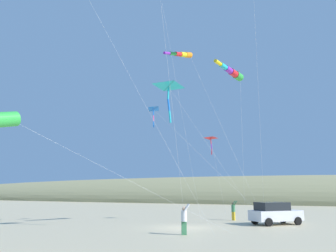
{
  "coord_description": "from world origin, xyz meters",
  "views": [
    {
      "loc": [
        -26.22,
        -9.34,
        2.95
      ],
      "look_at": [
        -2.65,
        0.28,
        7.53
      ],
      "focal_mm": 37.4,
      "sensor_mm": 36.0,
      "label": 1
    }
  ],
  "objects_px": {
    "person_child_green_jacket": "(233,209)",
    "kite_delta_black_fish_shape": "(169,86)",
    "kite_windsock_yellow_midlevel": "(182,55)",
    "person_adult_flyer": "(184,218)",
    "parked_car": "(275,213)",
    "kite_windsock_teal_far_right": "(232,72)",
    "kite_delta_long_streamer_right": "(211,138)",
    "kite_delta_white_trailing": "(154,109)",
    "cooler_box": "(274,219)"
  },
  "relations": [
    {
      "from": "kite_delta_white_trailing",
      "to": "kite_delta_black_fish_shape",
      "type": "bearing_deg",
      "value": -142.49
    },
    {
      "from": "kite_delta_long_streamer_right",
      "to": "kite_delta_white_trailing",
      "type": "distance_m",
      "value": 6.37
    },
    {
      "from": "kite_delta_black_fish_shape",
      "to": "cooler_box",
      "type": "bearing_deg",
      "value": -31.21
    },
    {
      "from": "person_adult_flyer",
      "to": "kite_delta_long_streamer_right",
      "type": "bearing_deg",
      "value": 4.61
    },
    {
      "from": "kite_delta_black_fish_shape",
      "to": "kite_delta_white_trailing",
      "type": "relative_size",
      "value": 1.07
    },
    {
      "from": "parked_car",
      "to": "kite_delta_black_fish_shape",
      "type": "bearing_deg",
      "value": 138.43
    },
    {
      "from": "person_adult_flyer",
      "to": "kite_windsock_teal_far_right",
      "type": "xyz_separation_m",
      "value": [
        6.47,
        -2.15,
        11.76
      ]
    },
    {
      "from": "person_adult_flyer",
      "to": "kite_windsock_teal_far_right",
      "type": "relative_size",
      "value": 0.15
    },
    {
      "from": "cooler_box",
      "to": "kite_windsock_yellow_midlevel",
      "type": "xyz_separation_m",
      "value": [
        -8.96,
        5.66,
        13.44
      ]
    },
    {
      "from": "kite_windsock_yellow_midlevel",
      "to": "kite_delta_white_trailing",
      "type": "xyz_separation_m",
      "value": [
        2.66,
        3.68,
        -3.66
      ]
    },
    {
      "from": "person_child_green_jacket",
      "to": "kite_delta_white_trailing",
      "type": "xyz_separation_m",
      "value": [
        -6.24,
        5.61,
        8.99
      ]
    },
    {
      "from": "parked_car",
      "to": "kite_windsock_teal_far_right",
      "type": "xyz_separation_m",
      "value": [
        -2.6,
        2.69,
        11.9
      ]
    },
    {
      "from": "person_adult_flyer",
      "to": "kite_delta_white_trailing",
      "type": "bearing_deg",
      "value": 40.63
    },
    {
      "from": "kite_delta_black_fish_shape",
      "to": "person_adult_flyer",
      "type": "bearing_deg",
      "value": -132.72
    },
    {
      "from": "kite_windsock_teal_far_right",
      "to": "kite_delta_white_trailing",
      "type": "bearing_deg",
      "value": 96.68
    },
    {
      "from": "kite_windsock_teal_far_right",
      "to": "kite_delta_long_streamer_right",
      "type": "height_order",
      "value": "kite_windsock_teal_far_right"
    },
    {
      "from": "person_adult_flyer",
      "to": "kite_windsock_yellow_midlevel",
      "type": "bearing_deg",
      "value": 21.39
    },
    {
      "from": "cooler_box",
      "to": "person_child_green_jacket",
      "type": "relative_size",
      "value": 0.34
    },
    {
      "from": "kite_windsock_teal_far_right",
      "to": "kite_delta_white_trailing",
      "type": "relative_size",
      "value": 1.29
    },
    {
      "from": "person_adult_flyer",
      "to": "kite_windsock_teal_far_right",
      "type": "bearing_deg",
      "value": -18.42
    },
    {
      "from": "parked_car",
      "to": "person_child_green_jacket",
      "type": "height_order",
      "value": "parked_car"
    },
    {
      "from": "kite_delta_long_streamer_right",
      "to": "kite_delta_white_trailing",
      "type": "xyz_separation_m",
      "value": [
        -4.38,
        4.04,
        2.26
      ]
    },
    {
      "from": "kite_delta_black_fish_shape",
      "to": "kite_delta_long_streamer_right",
      "type": "xyz_separation_m",
      "value": [
        8.41,
        -0.95,
        -2.95
      ]
    },
    {
      "from": "kite_windsock_yellow_midlevel",
      "to": "kite_delta_long_streamer_right",
      "type": "bearing_deg",
      "value": -2.94
    },
    {
      "from": "kite_windsock_yellow_midlevel",
      "to": "kite_windsock_teal_far_right",
      "type": "xyz_separation_m",
      "value": [
        3.48,
        -3.33,
        -0.8
      ]
    },
    {
      "from": "kite_delta_long_streamer_right",
      "to": "kite_delta_white_trailing",
      "type": "height_order",
      "value": "kite_delta_white_trailing"
    },
    {
      "from": "parked_car",
      "to": "person_adult_flyer",
      "type": "height_order",
      "value": "person_adult_flyer"
    },
    {
      "from": "person_child_green_jacket",
      "to": "kite_windsock_yellow_midlevel",
      "type": "bearing_deg",
      "value": 167.75
    },
    {
      "from": "cooler_box",
      "to": "person_adult_flyer",
      "type": "xyz_separation_m",
      "value": [
        -11.95,
        4.49,
        0.87
      ]
    },
    {
      "from": "parked_car",
      "to": "kite_windsock_yellow_midlevel",
      "type": "xyz_separation_m",
      "value": [
        -6.08,
        6.01,
        12.7
      ]
    },
    {
      "from": "kite_windsock_yellow_midlevel",
      "to": "kite_windsock_teal_far_right",
      "type": "relative_size",
      "value": 1.07
    },
    {
      "from": "person_adult_flyer",
      "to": "cooler_box",
      "type": "bearing_deg",
      "value": -20.61
    },
    {
      "from": "kite_windsock_teal_far_right",
      "to": "kite_windsock_yellow_midlevel",
      "type": "bearing_deg",
      "value": 136.34
    },
    {
      "from": "person_child_green_jacket",
      "to": "kite_windsock_teal_far_right",
      "type": "relative_size",
      "value": 0.14
    },
    {
      "from": "person_child_green_jacket",
      "to": "kite_delta_long_streamer_right",
      "type": "distance_m",
      "value": 7.15
    },
    {
      "from": "person_adult_flyer",
      "to": "kite_windsock_yellow_midlevel",
      "type": "distance_m",
      "value": 12.97
    },
    {
      "from": "person_adult_flyer",
      "to": "kite_delta_black_fish_shape",
      "type": "bearing_deg",
      "value": 47.28
    },
    {
      "from": "kite_delta_black_fish_shape",
      "to": "kite_delta_long_streamer_right",
      "type": "bearing_deg",
      "value": -6.45
    },
    {
      "from": "kite_windsock_yellow_midlevel",
      "to": "person_adult_flyer",
      "type": "bearing_deg",
      "value": -158.61
    },
    {
      "from": "kite_windsock_teal_far_right",
      "to": "parked_car",
      "type": "bearing_deg",
      "value": -45.98
    },
    {
      "from": "kite_windsock_teal_far_right",
      "to": "cooler_box",
      "type": "bearing_deg",
      "value": -23.13
    },
    {
      "from": "person_adult_flyer",
      "to": "kite_delta_black_fish_shape",
      "type": "distance_m",
      "value": 9.89
    },
    {
      "from": "person_child_green_jacket",
      "to": "kite_delta_black_fish_shape",
      "type": "bearing_deg",
      "value": 166.2
    },
    {
      "from": "parked_car",
      "to": "kite_windsock_yellow_midlevel",
      "type": "relative_size",
      "value": 0.31
    },
    {
      "from": "parked_car",
      "to": "person_adult_flyer",
      "type": "xyz_separation_m",
      "value": [
        -9.07,
        4.84,
        0.13
      ]
    },
    {
      "from": "kite_delta_black_fish_shape",
      "to": "kite_windsock_yellow_midlevel",
      "type": "bearing_deg",
      "value": -23.35
    },
    {
      "from": "cooler_box",
      "to": "person_adult_flyer",
      "type": "distance_m",
      "value": 12.79
    },
    {
      "from": "kite_windsock_teal_far_right",
      "to": "kite_delta_white_trailing",
      "type": "distance_m",
      "value": 7.61
    },
    {
      "from": "person_child_green_jacket",
      "to": "kite_delta_long_streamer_right",
      "type": "height_order",
      "value": "kite_delta_long_streamer_right"
    },
    {
      "from": "person_child_green_jacket",
      "to": "kite_windsock_yellow_midlevel",
      "type": "relative_size",
      "value": 0.13
    }
  ]
}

